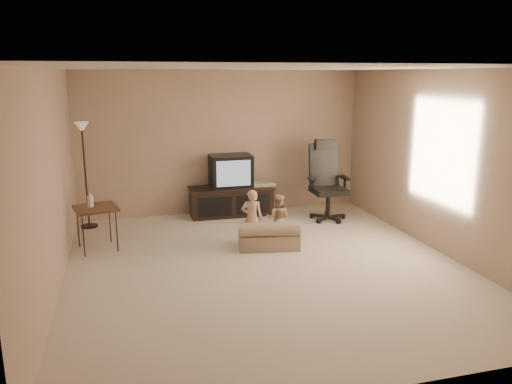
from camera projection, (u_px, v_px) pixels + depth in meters
floor at (265, 266)px, 6.48m from camera, size 5.50×5.50×0.00m
room_shell at (266, 150)px, 6.13m from camera, size 5.50×5.50×5.50m
tv_stand at (231, 190)px, 8.74m from camera, size 1.50×0.56×1.07m
office_chair at (327, 191)px, 8.50m from camera, size 0.66×0.68×1.35m
side_table at (95, 208)px, 6.96m from camera, size 0.67×0.67×0.84m
floor_lamp at (84, 151)px, 7.85m from camera, size 0.27×0.27×1.70m
child_sofa at (269, 237)px, 7.10m from camera, size 0.92×0.63×0.42m
toddler_left at (252, 218)px, 7.13m from camera, size 0.35×0.29×0.84m
toddler_right at (278, 218)px, 7.34m from camera, size 0.40×0.31×0.72m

